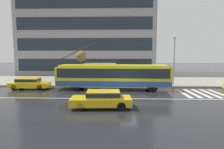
{
  "coord_description": "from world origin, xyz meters",
  "views": [
    {
      "loc": [
        -0.6,
        -16.85,
        3.82
      ],
      "look_at": [
        -1.24,
        3.28,
        1.69
      ],
      "focal_mm": 28.77,
      "sensor_mm": 36.0,
      "label": 1
    }
  ],
  "objects_px": {
    "taxi_queued_behind_bus": "(29,83)",
    "pedestrian_approaching_curb": "(147,72)",
    "street_lamp": "(174,56)",
    "trolleybus": "(113,76)",
    "pedestrian_at_shelter": "(134,71)",
    "street_tree_bare": "(81,57)",
    "taxi_oncoming_near": "(102,98)",
    "bus_shelter": "(100,68)"
  },
  "relations": [
    {
      "from": "taxi_queued_behind_bus",
      "to": "pedestrian_approaching_curb",
      "type": "relative_size",
      "value": 2.2
    },
    {
      "from": "street_lamp",
      "to": "trolleybus",
      "type": "bearing_deg",
      "value": -161.03
    },
    {
      "from": "trolleybus",
      "to": "pedestrian_at_shelter",
      "type": "xyz_separation_m",
      "value": [
        2.75,
        4.45,
        0.17
      ]
    },
    {
      "from": "pedestrian_at_shelter",
      "to": "street_tree_bare",
      "type": "bearing_deg",
      "value": 179.47
    },
    {
      "from": "trolleybus",
      "to": "pedestrian_approaching_curb",
      "type": "height_order",
      "value": "trolleybus"
    },
    {
      "from": "trolleybus",
      "to": "pedestrian_at_shelter",
      "type": "relative_size",
      "value": 6.92
    },
    {
      "from": "trolleybus",
      "to": "street_lamp",
      "type": "bearing_deg",
      "value": 18.97
    },
    {
      "from": "street_lamp",
      "to": "pedestrian_at_shelter",
      "type": "bearing_deg",
      "value": 158.47
    },
    {
      "from": "taxi_oncoming_near",
      "to": "street_lamp",
      "type": "xyz_separation_m",
      "value": [
        8.14,
        9.74,
        3.09
      ]
    },
    {
      "from": "taxi_oncoming_near",
      "to": "trolleybus",
      "type": "bearing_deg",
      "value": 84.84
    },
    {
      "from": "taxi_oncoming_near",
      "to": "street_tree_bare",
      "type": "xyz_separation_m",
      "value": [
        -3.86,
        11.68,
        2.88
      ]
    },
    {
      "from": "bus_shelter",
      "to": "pedestrian_approaching_curb",
      "type": "xyz_separation_m",
      "value": [
        6.0,
        -1.16,
        -0.43
      ]
    },
    {
      "from": "street_tree_bare",
      "to": "taxi_oncoming_near",
      "type": "bearing_deg",
      "value": -71.72
    },
    {
      "from": "taxi_queued_behind_bus",
      "to": "taxi_oncoming_near",
      "type": "xyz_separation_m",
      "value": [
        8.94,
        -7.13,
        0.0
      ]
    },
    {
      "from": "bus_shelter",
      "to": "pedestrian_approaching_curb",
      "type": "distance_m",
      "value": 6.13
    },
    {
      "from": "trolleybus",
      "to": "taxi_queued_behind_bus",
      "type": "bearing_deg",
      "value": -179.76
    },
    {
      "from": "bus_shelter",
      "to": "pedestrian_at_shelter",
      "type": "relative_size",
      "value": 2.15
    },
    {
      "from": "taxi_queued_behind_bus",
      "to": "pedestrian_approaching_curb",
      "type": "height_order",
      "value": "pedestrian_approaching_curb"
    },
    {
      "from": "pedestrian_at_shelter",
      "to": "pedestrian_approaching_curb",
      "type": "height_order",
      "value": "pedestrian_approaching_curb"
    },
    {
      "from": "taxi_oncoming_near",
      "to": "pedestrian_at_shelter",
      "type": "xyz_separation_m",
      "value": [
        3.39,
        11.61,
        1.01
      ]
    },
    {
      "from": "pedestrian_at_shelter",
      "to": "pedestrian_approaching_curb",
      "type": "xyz_separation_m",
      "value": [
        1.43,
        -1.62,
        -0.01
      ]
    },
    {
      "from": "bus_shelter",
      "to": "pedestrian_at_shelter",
      "type": "xyz_separation_m",
      "value": [
        4.57,
        0.46,
        -0.43
      ]
    },
    {
      "from": "trolleybus",
      "to": "taxi_queued_behind_bus",
      "type": "xyz_separation_m",
      "value": [
        -9.59,
        -0.04,
        -0.84
      ]
    },
    {
      "from": "bus_shelter",
      "to": "pedestrian_at_shelter",
      "type": "bearing_deg",
      "value": 5.68
    },
    {
      "from": "trolleybus",
      "to": "taxi_oncoming_near",
      "type": "distance_m",
      "value": 7.24
    },
    {
      "from": "taxi_oncoming_near",
      "to": "bus_shelter",
      "type": "bearing_deg",
      "value": 96.04
    },
    {
      "from": "pedestrian_at_shelter",
      "to": "street_lamp",
      "type": "distance_m",
      "value": 5.51
    },
    {
      "from": "taxi_oncoming_near",
      "to": "pedestrian_approaching_curb",
      "type": "bearing_deg",
      "value": 64.24
    },
    {
      "from": "pedestrian_approaching_curb",
      "to": "street_tree_bare",
      "type": "relative_size",
      "value": 0.46
    },
    {
      "from": "taxi_oncoming_near",
      "to": "bus_shelter",
      "type": "xyz_separation_m",
      "value": [
        -1.18,
        11.16,
        1.43
      ]
    },
    {
      "from": "trolleybus",
      "to": "street_tree_bare",
      "type": "relative_size",
      "value": 3.1
    },
    {
      "from": "taxi_queued_behind_bus",
      "to": "bus_shelter",
      "type": "height_order",
      "value": "bus_shelter"
    },
    {
      "from": "pedestrian_approaching_curb",
      "to": "taxi_oncoming_near",
      "type": "bearing_deg",
      "value": -115.76
    },
    {
      "from": "pedestrian_at_shelter",
      "to": "street_tree_bare",
      "type": "height_order",
      "value": "street_tree_bare"
    },
    {
      "from": "taxi_queued_behind_bus",
      "to": "taxi_oncoming_near",
      "type": "bearing_deg",
      "value": -38.56
    },
    {
      "from": "taxi_oncoming_near",
      "to": "street_lamp",
      "type": "distance_m",
      "value": 13.06
    },
    {
      "from": "street_lamp",
      "to": "street_tree_bare",
      "type": "height_order",
      "value": "street_lamp"
    },
    {
      "from": "pedestrian_at_shelter",
      "to": "pedestrian_approaching_curb",
      "type": "relative_size",
      "value": 0.98
    },
    {
      "from": "street_tree_bare",
      "to": "bus_shelter",
      "type": "bearing_deg",
      "value": -11.03
    },
    {
      "from": "trolleybus",
      "to": "taxi_oncoming_near",
      "type": "relative_size",
      "value": 3.01
    },
    {
      "from": "pedestrian_at_shelter",
      "to": "bus_shelter",
      "type": "bearing_deg",
      "value": -174.32
    },
    {
      "from": "trolleybus",
      "to": "taxi_queued_behind_bus",
      "type": "relative_size",
      "value": 3.09
    }
  ]
}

